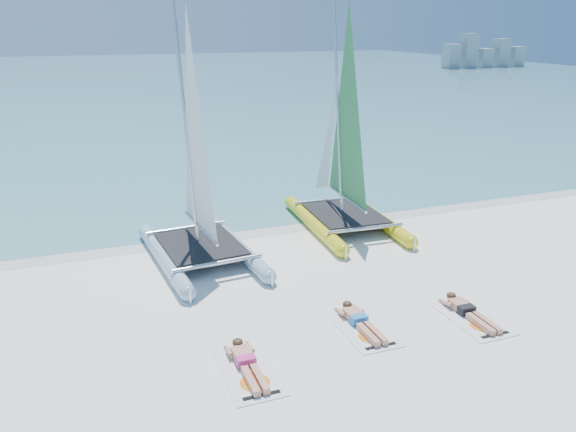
{
  "coord_description": "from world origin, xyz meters",
  "views": [
    {
      "loc": [
        -5.14,
        -10.77,
        6.27
      ],
      "look_at": [
        -0.68,
        1.2,
        1.9
      ],
      "focal_mm": 35.0,
      "sensor_mm": 36.0,
      "label": 1
    }
  ],
  "objects_px": {
    "sunbather_a": "(246,362)",
    "towel_a": "(249,373)",
    "towel_c": "(472,319)",
    "towel_b": "(364,329)",
    "catamaran_blue": "(196,184)",
    "catamaran_yellow": "(340,153)",
    "sunbather_b": "(360,320)",
    "sunbather_c": "(468,311)"
  },
  "relations": [
    {
      "from": "towel_b",
      "to": "towel_c",
      "type": "height_order",
      "value": "same"
    },
    {
      "from": "catamaran_blue",
      "to": "towel_a",
      "type": "relative_size",
      "value": 3.89
    },
    {
      "from": "catamaran_blue",
      "to": "sunbather_a",
      "type": "height_order",
      "value": "catamaran_blue"
    },
    {
      "from": "towel_c",
      "to": "towel_b",
      "type": "bearing_deg",
      "value": 169.56
    },
    {
      "from": "catamaran_blue",
      "to": "sunbather_b",
      "type": "relative_size",
      "value": 4.17
    },
    {
      "from": "towel_c",
      "to": "catamaran_yellow",
      "type": "bearing_deg",
      "value": 89.79
    },
    {
      "from": "sunbather_a",
      "to": "catamaran_blue",
      "type": "bearing_deg",
      "value": 86.92
    },
    {
      "from": "towel_a",
      "to": "sunbather_a",
      "type": "xyz_separation_m",
      "value": [
        0.0,
        0.19,
        0.11
      ]
    },
    {
      "from": "sunbather_b",
      "to": "sunbather_a",
      "type": "bearing_deg",
      "value": -166.21
    },
    {
      "from": "sunbather_a",
      "to": "towel_c",
      "type": "relative_size",
      "value": 0.93
    },
    {
      "from": "catamaran_blue",
      "to": "towel_b",
      "type": "bearing_deg",
      "value": -69.55
    },
    {
      "from": "sunbather_a",
      "to": "sunbather_c",
      "type": "height_order",
      "value": "same"
    },
    {
      "from": "towel_c",
      "to": "sunbather_c",
      "type": "xyz_separation_m",
      "value": [
        -0.0,
        0.19,
        0.11
      ]
    },
    {
      "from": "catamaran_yellow",
      "to": "sunbather_a",
      "type": "xyz_separation_m",
      "value": [
        -5.32,
        -7.12,
        -2.21
      ]
    },
    {
      "from": "sunbather_a",
      "to": "sunbather_b",
      "type": "xyz_separation_m",
      "value": [
        2.79,
        0.68,
        0.0
      ]
    },
    {
      "from": "sunbather_a",
      "to": "towel_a",
      "type": "bearing_deg",
      "value": -90.0
    },
    {
      "from": "towel_a",
      "to": "sunbather_c",
      "type": "bearing_deg",
      "value": 4.49
    },
    {
      "from": "towel_b",
      "to": "sunbather_a",
      "type": "bearing_deg",
      "value": -169.99
    },
    {
      "from": "sunbather_b",
      "to": "catamaran_blue",
      "type": "bearing_deg",
      "value": 116.39
    },
    {
      "from": "towel_a",
      "to": "towel_c",
      "type": "height_order",
      "value": "same"
    },
    {
      "from": "catamaran_yellow",
      "to": "towel_a",
      "type": "distance_m",
      "value": 9.33
    },
    {
      "from": "catamaran_blue",
      "to": "sunbather_b",
      "type": "distance_m",
      "value": 5.94
    },
    {
      "from": "sunbather_c",
      "to": "catamaran_blue",
      "type": "bearing_deg",
      "value": 132.37
    },
    {
      "from": "sunbather_c",
      "to": "towel_c",
      "type": "bearing_deg",
      "value": -90.0
    },
    {
      "from": "catamaran_yellow",
      "to": "sunbather_c",
      "type": "distance_m",
      "value": 7.24
    },
    {
      "from": "sunbather_b",
      "to": "towel_c",
      "type": "height_order",
      "value": "sunbather_b"
    },
    {
      "from": "towel_a",
      "to": "sunbather_a",
      "type": "distance_m",
      "value": 0.22
    },
    {
      "from": "catamaran_blue",
      "to": "catamaran_yellow",
      "type": "bearing_deg",
      "value": 10.93
    },
    {
      "from": "catamaran_yellow",
      "to": "catamaran_blue",
      "type": "bearing_deg",
      "value": -161.11
    },
    {
      "from": "catamaran_blue",
      "to": "towel_a",
      "type": "bearing_deg",
      "value": -98.07
    },
    {
      "from": "catamaran_blue",
      "to": "sunbather_a",
      "type": "relative_size",
      "value": 4.17
    },
    {
      "from": "towel_b",
      "to": "towel_c",
      "type": "bearing_deg",
      "value": -10.44
    },
    {
      "from": "towel_b",
      "to": "sunbather_c",
      "type": "xyz_separation_m",
      "value": [
        2.5,
        -0.27,
        0.11
      ]
    },
    {
      "from": "sunbather_a",
      "to": "sunbather_c",
      "type": "relative_size",
      "value": 1.0
    },
    {
      "from": "sunbather_b",
      "to": "towel_c",
      "type": "relative_size",
      "value": 0.93
    },
    {
      "from": "sunbather_a",
      "to": "towel_b",
      "type": "xyz_separation_m",
      "value": [
        2.79,
        0.49,
        -0.11
      ]
    },
    {
      "from": "sunbather_a",
      "to": "catamaran_yellow",
      "type": "bearing_deg",
      "value": 53.27
    },
    {
      "from": "sunbather_a",
      "to": "sunbather_c",
      "type": "xyz_separation_m",
      "value": [
        5.29,
        0.22,
        0.0
      ]
    },
    {
      "from": "towel_a",
      "to": "sunbather_b",
      "type": "xyz_separation_m",
      "value": [
        2.79,
        0.88,
        0.11
      ]
    },
    {
      "from": "towel_b",
      "to": "sunbather_c",
      "type": "distance_m",
      "value": 2.52
    },
    {
      "from": "catamaran_yellow",
      "to": "sunbather_c",
      "type": "bearing_deg",
      "value": -87.34
    },
    {
      "from": "towel_b",
      "to": "sunbather_b",
      "type": "distance_m",
      "value": 0.22
    }
  ]
}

